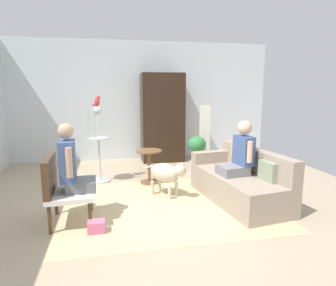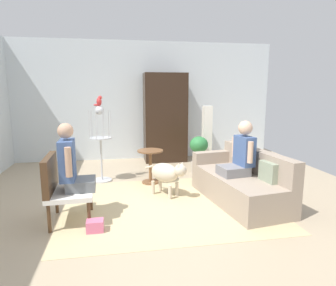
# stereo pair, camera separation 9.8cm
# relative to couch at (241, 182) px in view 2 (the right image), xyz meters

# --- Properties ---
(ground_plane) EXTENTS (7.34, 7.34, 0.00)m
(ground_plane) POSITION_rel_couch_xyz_m (-1.25, 0.10, -0.29)
(ground_plane) COLOR tan
(back_wall) EXTENTS (6.61, 0.12, 2.86)m
(back_wall) POSITION_rel_couch_xyz_m (-1.25, 3.22, 1.14)
(back_wall) COLOR silver
(back_wall) RESTS_ON ground
(area_rug) EXTENTS (3.05, 2.49, 0.01)m
(area_rug) POSITION_rel_couch_xyz_m (-1.15, 0.02, -0.29)
(area_rug) COLOR #C6B284
(area_rug) RESTS_ON ground
(couch) EXTENTS (1.06, 1.86, 0.80)m
(couch) POSITION_rel_couch_xyz_m (0.00, 0.00, 0.00)
(couch) COLOR gray
(couch) RESTS_ON ground
(armchair) EXTENTS (0.59, 0.71, 0.88)m
(armchair) POSITION_rel_couch_xyz_m (-2.61, -0.29, 0.22)
(armchair) COLOR #4C331E
(armchair) RESTS_ON ground
(person_on_couch) EXTENTS (0.52, 0.51, 0.82)m
(person_on_couch) POSITION_rel_couch_xyz_m (-0.04, -0.03, 0.46)
(person_on_couch) COLOR slate
(person_on_armchair) EXTENTS (0.44, 0.53, 0.88)m
(person_on_armchair) POSITION_rel_couch_xyz_m (-2.46, -0.29, 0.48)
(person_on_armchair) COLOR slate
(round_end_table) EXTENTS (0.47, 0.47, 0.62)m
(round_end_table) POSITION_rel_couch_xyz_m (-1.28, 1.11, 0.09)
(round_end_table) COLOR brown
(round_end_table) RESTS_ON ground
(dog) EXTENTS (0.60, 0.66, 0.60)m
(dog) POSITION_rel_couch_xyz_m (-1.10, 0.40, 0.09)
(dog) COLOR beige
(dog) RESTS_ON ground
(bird_cage_stand) EXTENTS (0.40, 0.40, 1.41)m
(bird_cage_stand) POSITION_rel_couch_xyz_m (-2.17, 1.39, 0.43)
(bird_cage_stand) COLOR silver
(bird_cage_stand) RESTS_ON ground
(parrot) EXTENTS (0.17, 0.10, 0.19)m
(parrot) POSITION_rel_couch_xyz_m (-2.17, 1.39, 1.21)
(parrot) COLOR red
(parrot) RESTS_ON bird_cage_stand
(potted_plant) EXTENTS (0.38, 0.38, 0.77)m
(potted_plant) POSITION_rel_couch_xyz_m (-0.22, 1.61, 0.17)
(potted_plant) COLOR beige
(potted_plant) RESTS_ON ground
(column_lamp) EXTENTS (0.20, 0.20, 1.37)m
(column_lamp) POSITION_rel_couch_xyz_m (0.02, 1.85, 0.39)
(column_lamp) COLOR #4C4742
(column_lamp) RESTS_ON ground
(armoire_cabinet) EXTENTS (1.00, 0.56, 2.09)m
(armoire_cabinet) POSITION_rel_couch_xyz_m (-0.72, 2.81, 0.75)
(armoire_cabinet) COLOR black
(armoire_cabinet) RESTS_ON ground
(handbag) EXTENTS (0.20, 0.16, 0.14)m
(handbag) POSITION_rel_couch_xyz_m (-2.17, -0.66, -0.22)
(handbag) COLOR #D8668C
(handbag) RESTS_ON ground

